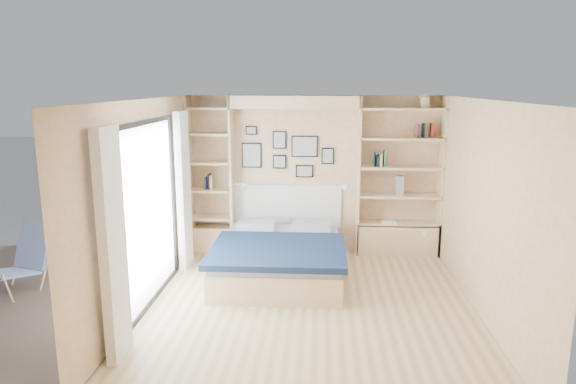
{
  "coord_description": "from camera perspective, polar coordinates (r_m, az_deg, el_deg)",
  "views": [
    {
      "loc": [
        0.11,
        -5.9,
        2.68
      ],
      "look_at": [
        -0.33,
        0.9,
        1.24
      ],
      "focal_mm": 32.0,
      "sensor_mm": 36.0,
      "label": 1
    }
  ],
  "objects": [
    {
      "name": "shelf_decor",
      "position": [
        8.08,
        10.48,
        4.72
      ],
      "size": [
        3.54,
        0.23,
        2.03
      ],
      "color": "#A51E1E",
      "rests_on": "ground"
    },
    {
      "name": "deck",
      "position": [
        7.46,
        -26.91,
        -10.43
      ],
      "size": [
        3.2,
        4.0,
        0.05
      ],
      "primitive_type": "cube",
      "color": "#66574B",
      "rests_on": "ground"
    },
    {
      "name": "reading_lamps",
      "position": [
        8.06,
        0.71,
        0.68
      ],
      "size": [
        1.92,
        0.12,
        0.15
      ],
      "color": "silver",
      "rests_on": "ground"
    },
    {
      "name": "bed",
      "position": [
        7.32,
        -0.9,
        -7.14
      ],
      "size": [
        1.8,
        2.36,
        1.07
      ],
      "color": "beige",
      "rests_on": "ground"
    },
    {
      "name": "room_shell",
      "position": [
        7.6,
        -0.12,
        -0.19
      ],
      "size": [
        4.5,
        4.5,
        4.5
      ],
      "color": "#E3BB89",
      "rests_on": "ground"
    },
    {
      "name": "ground",
      "position": [
        6.48,
        2.46,
        -12.47
      ],
      "size": [
        4.5,
        4.5,
        0.0
      ],
      "primitive_type": "plane",
      "color": "tan",
      "rests_on": "ground"
    },
    {
      "name": "photo_gallery",
      "position": [
        8.21,
        -0.26,
        4.44
      ],
      "size": [
        1.48,
        0.02,
        0.82
      ],
      "color": "black",
      "rests_on": "ground"
    },
    {
      "name": "deck_chair",
      "position": [
        7.6,
        -27.6,
        -6.73
      ],
      "size": [
        0.75,
        0.99,
        0.88
      ],
      "rotation": [
        0.0,
        0.0,
        -0.3
      ],
      "color": "tan",
      "rests_on": "ground"
    }
  ]
}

